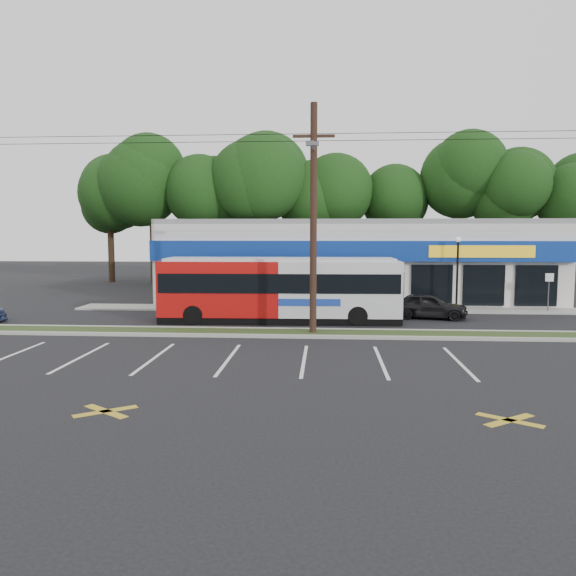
# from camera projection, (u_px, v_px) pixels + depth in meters

# --- Properties ---
(ground) EXTENTS (120.00, 120.00, 0.00)m
(ground) POSITION_uv_depth(u_px,v_px,m) (242.00, 338.00, 24.00)
(ground) COLOR black
(ground) RESTS_ON ground
(grass_strip) EXTENTS (40.00, 1.60, 0.12)m
(grass_strip) POSITION_uv_depth(u_px,v_px,m) (246.00, 333.00, 24.99)
(grass_strip) COLOR #2A3A18
(grass_strip) RESTS_ON ground
(curb_south) EXTENTS (40.00, 0.25, 0.14)m
(curb_south) POSITION_uv_depth(u_px,v_px,m) (243.00, 336.00, 24.14)
(curb_south) COLOR #9E9E93
(curb_south) RESTS_ON ground
(curb_north) EXTENTS (40.00, 0.25, 0.14)m
(curb_north) POSITION_uv_depth(u_px,v_px,m) (248.00, 329.00, 25.83)
(curb_north) COLOR #9E9E93
(curb_north) RESTS_ON ground
(sidewalk) EXTENTS (32.00, 2.20, 0.10)m
(sidewalk) POSITION_uv_depth(u_px,v_px,m) (350.00, 309.00, 32.60)
(sidewalk) COLOR #9E9E93
(sidewalk) RESTS_ON ground
(strip_mall) EXTENTS (25.00, 12.55, 5.30)m
(strip_mall) POSITION_uv_depth(u_px,v_px,m) (354.00, 259.00, 39.17)
(strip_mall) COLOR silver
(strip_mall) RESTS_ON ground
(utility_pole) EXTENTS (50.00, 2.77, 10.00)m
(utility_pole) POSITION_uv_depth(u_px,v_px,m) (310.00, 211.00, 24.19)
(utility_pole) COLOR black
(utility_pole) RESTS_ON ground
(lamp_post) EXTENTS (0.30, 0.30, 4.25)m
(lamp_post) POSITION_uv_depth(u_px,v_px,m) (458.00, 265.00, 31.73)
(lamp_post) COLOR black
(lamp_post) RESTS_ON ground
(sign_post) EXTENTS (0.45, 0.10, 2.23)m
(sign_post) POSITION_uv_depth(u_px,v_px,m) (549.00, 285.00, 31.29)
(sign_post) COLOR #59595E
(sign_post) RESTS_ON ground
(tree_line) EXTENTS (46.76, 6.76, 11.83)m
(tree_line) POSITION_uv_depth(u_px,v_px,m) (331.00, 187.00, 48.70)
(tree_line) COLOR black
(tree_line) RESTS_ON ground
(metrobus) EXTENTS (12.07, 2.84, 3.23)m
(metrobus) POSITION_uv_depth(u_px,v_px,m) (280.00, 288.00, 28.21)
(metrobus) COLOR #AF0E0D
(metrobus) RESTS_ON ground
(car_dark) EXTENTS (4.20, 2.30, 1.35)m
(car_dark) POSITION_uv_depth(u_px,v_px,m) (428.00, 306.00, 29.35)
(car_dark) COLOR black
(car_dark) RESTS_ON ground
(pedestrian_a) EXTENTS (0.78, 0.77, 1.81)m
(pedestrian_a) POSITION_uv_depth(u_px,v_px,m) (332.00, 301.00, 29.60)
(pedestrian_a) COLOR white
(pedestrian_a) RESTS_ON ground
(pedestrian_b) EXTENTS (1.10, 0.99, 1.87)m
(pedestrian_b) POSITION_uv_depth(u_px,v_px,m) (303.00, 295.00, 32.14)
(pedestrian_b) COLOR silver
(pedestrian_b) RESTS_ON ground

